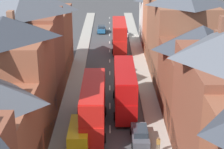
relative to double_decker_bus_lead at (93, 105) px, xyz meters
The scene contains 12 objects.
pavement_left 14.46m from the double_decker_bus_lead, 103.40° to the left, with size 2.20×104.00×0.14m, color #A8A399.
pavement_right 15.69m from the double_decker_bus_lead, 63.43° to the left, with size 2.20×104.00×0.14m, color #A8A399.
centre_line_dashes 12.28m from the double_decker_bus_lead, 81.29° to the left, with size 0.14×97.80×0.01m.
terrace_row_right 12.65m from the double_decker_bus_lead, ahead, with size 8.00×75.90×14.30m.
double_decker_bus_lead is the anchor object (origin of this frame).
double_decker_bus_mid_street 31.09m from the double_decker_bus_lead, 83.35° to the left, with size 2.74×10.80×5.30m.
double_decker_bus_far_approaching 6.14m from the double_decker_bus_lead, 54.13° to the left, with size 2.74×10.80×5.30m.
car_near_blue 6.01m from the double_decker_bus_lead, 30.05° to the right, with size 1.90×4.49×1.64m.
car_near_silver 43.79m from the double_decker_bus_lead, 89.99° to the left, with size 1.90×3.93×1.66m.
car_parked_left_a 40.83m from the double_decker_bus_lead, 83.09° to the left, with size 1.90×4.05×1.58m.
delivery_van 4.34m from the double_decker_bus_lead, 108.43° to the right, with size 2.20×5.20×2.41m.
pedestrian_mid_right 8.44m from the double_decker_bus_lead, 37.80° to the right, with size 0.36×0.22×1.61m.
Camera 1 is at (-0.03, -12.67, 20.06)m, focal length 60.00 mm.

